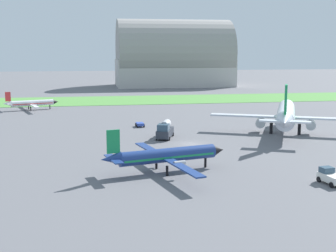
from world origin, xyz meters
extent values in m
plane|color=slate|center=(0.00, 0.00, 0.00)|extent=(600.00, 600.00, 0.00)
cube|color=#549342|center=(0.00, 73.88, 0.04)|extent=(360.00, 28.00, 0.08)
cylinder|color=navy|center=(-7.17, -17.59, 2.32)|extent=(13.97, 5.15, 1.93)
cone|color=black|center=(0.33, -15.77, 2.32)|extent=(2.32, 2.29, 1.89)
cone|color=navy|center=(-15.05, -19.50, 2.56)|extent=(3.04, 2.33, 1.74)
cube|color=#198C4C|center=(-7.17, -17.59, 2.17)|extent=(13.23, 5.01, 0.27)
cube|color=navy|center=(-8.80, -12.52, 1.98)|extent=(3.82, 10.64, 0.19)
cube|color=navy|center=(-6.30, -22.84, 1.98)|extent=(3.82, 10.64, 0.19)
cylinder|color=#B7BABF|center=(-7.82, -14.25, 1.98)|extent=(1.65, 0.96, 0.62)
cylinder|color=#B7BABF|center=(-6.22, -20.86, 1.98)|extent=(1.65, 0.96, 0.62)
cube|color=#198C4C|center=(-14.68, -19.41, 4.83)|extent=(1.74, 0.63, 3.09)
cube|color=navy|center=(-15.00, -18.10, 2.51)|extent=(1.76, 2.90, 0.15)
cube|color=navy|center=(-14.36, -20.73, 2.51)|extent=(1.76, 2.90, 0.15)
cylinder|color=black|center=(-1.54, -16.23, 0.68)|extent=(0.35, 0.35, 1.35)
cylinder|color=black|center=(-8.56, -15.96, 0.68)|extent=(0.35, 0.35, 1.35)
cylinder|color=black|center=(-7.66, -19.68, 0.68)|extent=(0.35, 0.35, 1.35)
cylinder|color=white|center=(-33.72, 53.35, 1.93)|extent=(11.51, 4.96, 1.61)
cone|color=black|center=(-27.59, 55.26, 1.93)|extent=(2.00, 1.98, 1.57)
cone|color=white|center=(-40.16, 51.35, 2.13)|extent=(2.57, 2.05, 1.44)
cube|color=red|center=(-33.72, 53.35, 1.81)|extent=(10.91, 4.80, 0.22)
cube|color=white|center=(-35.33, 57.47, 1.65)|extent=(3.69, 8.76, 0.16)
cube|color=white|center=(-32.72, 49.04, 1.65)|extent=(3.69, 8.76, 0.16)
cylinder|color=#B7BABF|center=(-34.43, 56.09, 1.65)|extent=(1.38, 0.87, 0.51)
cylinder|color=#B7BABF|center=(-32.76, 50.69, 1.65)|extent=(1.38, 0.87, 0.51)
cube|color=red|center=(-39.85, 51.45, 4.01)|extent=(1.44, 0.61, 2.57)
cube|color=white|center=(-40.18, 52.52, 2.09)|extent=(1.59, 2.43, 0.13)
cube|color=white|center=(-39.52, 50.37, 2.09)|extent=(1.59, 2.43, 0.13)
cylinder|color=black|center=(-29.12, 54.78, 0.56)|extent=(0.29, 0.29, 1.12)
cylinder|color=black|center=(-34.96, 54.63, 0.56)|extent=(0.29, 0.29, 1.12)
cylinder|color=black|center=(-34.01, 51.60, 0.56)|extent=(0.29, 0.29, 1.12)
cylinder|color=silver|center=(21.11, 7.48, 3.92)|extent=(12.66, 21.91, 3.45)
cone|color=black|center=(26.41, 18.85, 3.92)|extent=(4.39, 4.27, 3.38)
cone|color=silver|center=(15.56, -4.45, 4.35)|extent=(4.67, 5.29, 3.10)
cube|color=#198C4C|center=(21.11, 7.48, 3.66)|extent=(12.19, 20.81, 0.48)
cube|color=silver|center=(14.03, 10.09, 3.31)|extent=(14.57, 8.34, 0.34)
cube|color=silver|center=(27.67, 3.74, 3.31)|extent=(14.57, 8.34, 0.34)
cylinder|color=#B7BABF|center=(16.49, 8.95, 2.08)|extent=(3.31, 4.21, 1.90)
cylinder|color=#B7BABF|center=(25.21, 4.88, 2.08)|extent=(3.31, 4.21, 1.90)
cube|color=#198C4C|center=(15.82, -3.89, 8.15)|extent=(1.57, 2.73, 5.02)
cube|color=silver|center=(13.83, -2.96, 4.26)|extent=(4.77, 3.56, 0.28)
cube|color=silver|center=(17.81, -4.81, 4.26)|extent=(4.77, 3.56, 0.28)
cylinder|color=black|center=(25.09, 16.00, 1.10)|extent=(0.62, 0.62, 2.19)
cylinder|color=black|center=(18.00, 7.20, 1.10)|extent=(0.62, 0.62, 2.19)
cylinder|color=black|center=(22.91, 4.92, 1.10)|extent=(0.62, 0.62, 2.19)
cube|color=#2D333D|center=(-3.68, 6.29, 1.05)|extent=(4.41, 6.93, 1.40)
cylinder|color=silver|center=(-3.43, 7.02, 2.52)|extent=(2.63, 3.88, 1.54)
cube|color=#334C60|center=(-4.28, 4.57, 2.35)|extent=(2.67, 2.87, 1.20)
cylinder|color=black|center=(-3.30, 3.74, 0.35)|extent=(0.47, 0.74, 0.70)
cylinder|color=black|center=(-5.57, 4.53, 0.35)|extent=(0.47, 0.74, 0.70)
cylinder|color=black|center=(-1.80, 8.04, 0.35)|extent=(0.47, 0.74, 0.70)
cylinder|color=black|center=(-4.07, 8.83, 0.35)|extent=(0.47, 0.74, 0.70)
cube|color=white|center=(11.87, -26.87, 0.80)|extent=(2.28, 3.81, 0.90)
cube|color=#334C60|center=(11.73, -25.87, 1.60)|extent=(1.68, 1.49, 0.70)
cylinder|color=black|center=(10.81, -25.75, 0.35)|extent=(0.34, 0.73, 0.70)
cylinder|color=black|center=(12.59, -25.50, 0.35)|extent=(0.34, 0.73, 0.70)
cylinder|color=black|center=(11.16, -28.24, 0.35)|extent=(0.34, 0.73, 0.70)
cube|color=#334FB2|center=(-7.04, 19.77, 0.62)|extent=(1.66, 2.50, 0.55)
cylinder|color=black|center=(-6.24, 18.98, 0.35)|extent=(0.30, 0.72, 0.70)
cylinder|color=black|center=(-7.73, 18.88, 0.35)|extent=(0.30, 0.72, 0.70)
cylinder|color=black|center=(-6.35, 20.66, 0.35)|extent=(0.30, 0.72, 0.70)
cylinder|color=black|center=(-7.85, 20.55, 0.35)|extent=(0.30, 0.72, 0.70)
cube|color=#BCB7B2|center=(21.09, 133.16, 6.20)|extent=(53.37, 28.25, 12.40)
cylinder|color=gray|center=(21.09, 133.16, 15.23)|extent=(52.30, 31.07, 31.07)
camera|label=1|loc=(-17.27, -76.81, 16.42)|focal=48.17mm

